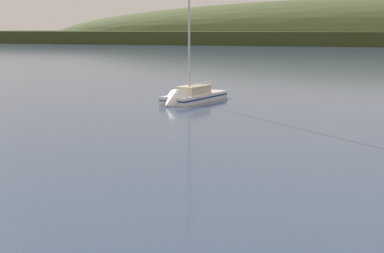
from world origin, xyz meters
The scene contains 1 object.
sailboat_midwater_white centered at (-0.95, 58.14, 0.27)m, with size 4.19×8.85×13.67m.
Camera 1 is at (17.28, 11.08, 6.63)m, focal length 52.92 mm.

